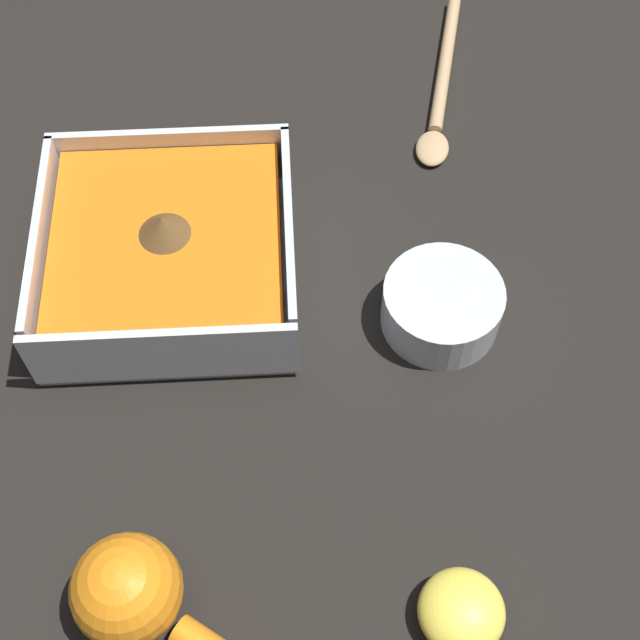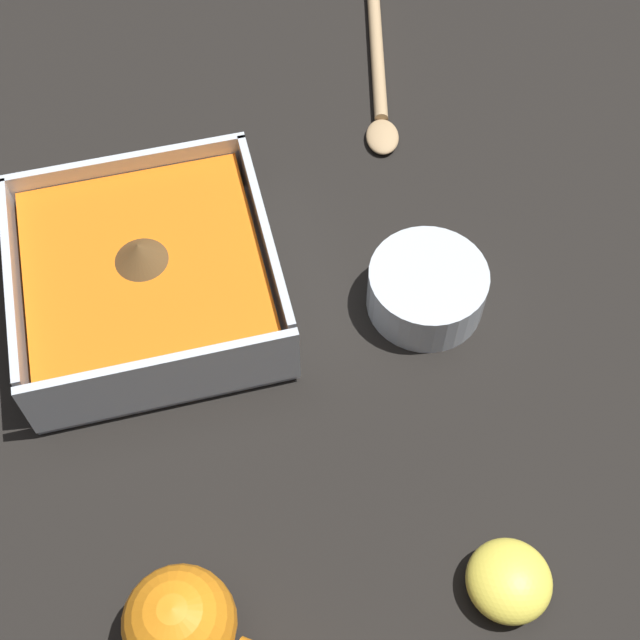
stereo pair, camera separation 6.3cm
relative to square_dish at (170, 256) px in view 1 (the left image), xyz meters
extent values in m
plane|color=black|center=(0.03, 0.00, -0.03)|extent=(4.00, 4.00, 0.00)
cube|color=silver|center=(0.00, 0.00, -0.02)|extent=(0.19, 0.19, 0.01)
cube|color=silver|center=(0.00, 0.09, 0.01)|extent=(0.19, 0.01, 0.06)
cube|color=silver|center=(0.00, -0.09, 0.01)|extent=(0.19, 0.01, 0.06)
cube|color=silver|center=(0.09, 0.00, 0.01)|extent=(0.01, 0.18, 0.06)
cube|color=silver|center=(-0.09, 0.00, 0.01)|extent=(0.01, 0.18, 0.06)
cube|color=orange|center=(0.00, 0.00, 0.00)|extent=(0.17, 0.17, 0.04)
cone|color=brown|center=(0.00, 0.00, 0.03)|extent=(0.04, 0.04, 0.02)
cylinder|color=silver|center=(0.20, -0.05, -0.01)|extent=(0.09, 0.09, 0.04)
cylinder|color=brown|center=(0.20, -0.05, -0.01)|extent=(0.08, 0.08, 0.02)
sphere|color=orange|center=(-0.02, -0.25, 0.01)|extent=(0.07, 0.07, 0.07)
ellipsoid|color=#EFDB4C|center=(0.19, -0.27, -0.01)|extent=(0.05, 0.05, 0.03)
ellipsoid|color=tan|center=(0.22, 0.12, -0.02)|extent=(0.04, 0.05, 0.01)
cylinder|color=tan|center=(0.24, 0.22, -0.02)|extent=(0.05, 0.17, 0.01)
camera|label=1|loc=(0.09, -0.40, 0.54)|focal=50.00mm
camera|label=2|loc=(0.03, -0.39, 0.54)|focal=50.00mm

